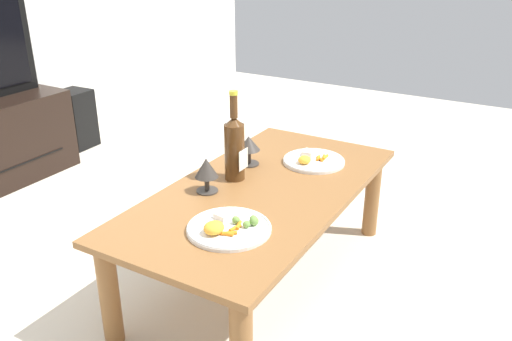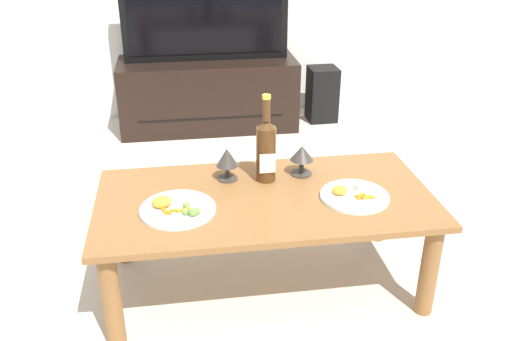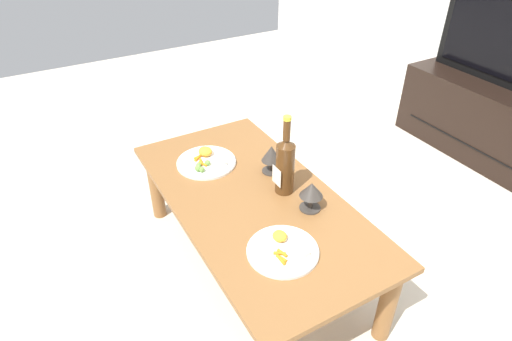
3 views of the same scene
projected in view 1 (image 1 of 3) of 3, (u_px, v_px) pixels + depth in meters
name	position (u px, v px, depth m)	size (l,w,h in m)	color
ground_plane	(261.00, 278.00, 2.24)	(6.40, 6.40, 0.00)	beige
dining_table	(262.00, 204.00, 2.10)	(1.31, 0.66, 0.42)	brown
floor_speaker	(76.00, 119.00, 3.60)	(0.20, 0.20, 0.39)	black
wine_bottle	(234.00, 146.00, 2.10)	(0.08, 0.08, 0.37)	#4C2D14
goblet_left	(206.00, 170.00, 2.01)	(0.09, 0.09, 0.14)	#38332D
goblet_right	(249.00, 145.00, 2.26)	(0.10, 0.10, 0.13)	#38332D
dinner_plate_left	(228.00, 227.00, 1.76)	(0.28, 0.28, 0.05)	white
dinner_plate_right	(313.00, 160.00, 2.31)	(0.27, 0.27, 0.05)	white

